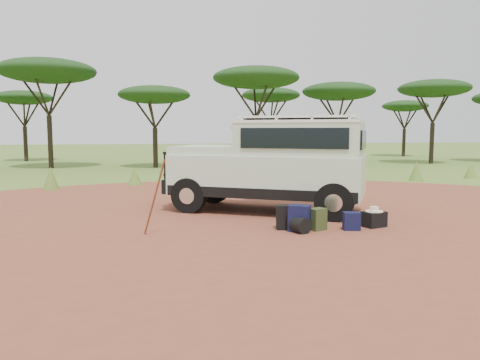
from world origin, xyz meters
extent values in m
plane|color=#587D2C|center=(0.00, 0.00, 0.00)|extent=(140.00, 140.00, 0.00)
cylinder|color=brown|center=(0.00, 0.00, 0.00)|extent=(23.00, 23.00, 0.01)
cone|color=#587D2C|center=(-6.00, 8.30, 0.42)|extent=(0.60, 0.60, 0.85)
cone|color=#587D2C|center=(-3.00, 9.20, 0.35)|extent=(0.60, 0.60, 0.70)
cone|color=#587D2C|center=(0.00, 8.80, 0.45)|extent=(0.60, 0.60, 0.90)
cone|color=#587D2C|center=(3.00, 8.40, 0.40)|extent=(0.60, 0.60, 0.80)
cone|color=#587D2C|center=(6.00, 9.10, 0.38)|extent=(0.60, 0.60, 0.75)
cone|color=#587D2C|center=(9.00, 8.50, 0.42)|extent=(0.60, 0.60, 0.85)
cone|color=#587D2C|center=(12.00, 8.90, 0.35)|extent=(0.60, 0.60, 0.70)
cylinder|color=black|center=(-8.00, 19.00, 1.53)|extent=(0.28, 0.28, 3.06)
ellipsoid|color=#133413|center=(-8.00, 19.00, 5.58)|extent=(5.50, 5.50, 1.38)
cylinder|color=black|center=(-2.00, 18.20, 1.17)|extent=(0.28, 0.28, 2.34)
ellipsoid|color=#133413|center=(-2.00, 18.20, 4.26)|extent=(4.20, 4.20, 1.05)
cylinder|color=black|center=(4.00, 17.80, 1.46)|extent=(0.28, 0.28, 2.93)
ellipsoid|color=#133413|center=(4.00, 17.80, 5.33)|extent=(5.20, 5.20, 1.30)
cylinder|color=black|center=(10.00, 19.50, 1.30)|extent=(0.28, 0.28, 2.61)
ellipsoid|color=#133413|center=(10.00, 19.50, 4.76)|extent=(4.80, 4.80, 1.20)
cylinder|color=black|center=(16.00, 18.00, 1.35)|extent=(0.28, 0.28, 2.70)
ellipsoid|color=#133413|center=(16.00, 18.00, 4.92)|extent=(4.60, 4.60, 1.15)
cylinder|color=black|center=(-11.00, 26.00, 1.24)|extent=(0.28, 0.28, 2.48)
ellipsoid|color=#133413|center=(-11.00, 26.00, 4.51)|extent=(4.00, 4.00, 1.00)
cylinder|color=black|center=(7.00, 25.50, 1.35)|extent=(0.28, 0.28, 2.70)
ellipsoid|color=#133413|center=(7.00, 25.50, 4.92)|extent=(4.50, 4.50, 1.12)
cylinder|color=black|center=(19.00, 26.50, 1.17)|extent=(0.28, 0.28, 2.34)
ellipsoid|color=#133413|center=(19.00, 26.50, 4.26)|extent=(3.80, 3.80, 0.95)
cube|color=silver|center=(0.66, 2.22, 1.00)|extent=(5.38, 4.27, 1.06)
cube|color=black|center=(0.66, 2.22, 0.60)|extent=(5.31, 4.25, 0.27)
cube|color=silver|center=(1.44, 1.78, 1.94)|extent=(3.68, 3.25, 0.84)
cube|color=white|center=(1.44, 1.78, 2.40)|extent=(3.70, 3.29, 0.07)
cube|color=white|center=(1.44, 1.78, 2.51)|extent=(3.42, 3.06, 0.06)
cube|color=silver|center=(-0.72, 3.00, 1.64)|extent=(2.56, 2.60, 0.22)
cube|color=black|center=(0.11, 2.54, 1.99)|extent=(1.00, 1.56, 0.59)
cube|color=black|center=(0.94, 0.90, 1.99)|extent=(2.32, 1.34, 0.50)
cube|color=black|center=(1.93, 2.66, 1.99)|extent=(2.32, 1.34, 0.50)
cube|color=black|center=(2.81, 1.00, 1.94)|extent=(0.86, 1.46, 0.46)
cube|color=black|center=(-1.58, 3.49, 0.67)|extent=(1.13, 1.83, 0.38)
cylinder|color=black|center=(-1.70, 3.56, 1.56)|extent=(0.78, 1.29, 0.08)
cylinder|color=black|center=(-1.70, 3.56, 0.97)|extent=(0.78, 1.29, 0.08)
cylinder|color=silver|center=(-1.87, 3.30, 1.34)|extent=(0.19, 0.25, 0.25)
cylinder|color=silver|center=(-1.56, 3.84, 1.34)|extent=(0.19, 0.25, 0.25)
cube|color=white|center=(-1.66, 3.54, 0.80)|extent=(0.27, 0.43, 0.13)
cylinder|color=black|center=(0.66, 3.34, 1.86)|extent=(0.12, 0.12, 0.92)
cylinder|color=black|center=(-1.43, 2.38, 0.47)|extent=(0.97, 0.73, 0.94)
cylinder|color=black|center=(-0.55, 3.94, 0.47)|extent=(0.97, 0.73, 0.94)
cylinder|color=black|center=(1.86, 0.51, 0.47)|extent=(0.97, 0.73, 0.94)
cylinder|color=black|center=(2.75, 2.07, 0.47)|extent=(0.97, 0.73, 0.94)
cylinder|color=brown|center=(-2.37, -0.19, 0.79)|extent=(0.48, 0.30, 1.58)
cube|color=black|center=(0.45, -0.15, 0.27)|extent=(0.44, 0.36, 0.54)
cube|color=#111435|center=(0.68, -0.41, 0.29)|extent=(0.54, 0.50, 0.58)
cube|color=#384821|center=(1.11, -0.36, 0.24)|extent=(0.42, 0.37, 0.48)
cube|color=#111435|center=(1.84, -0.51, 0.20)|extent=(0.40, 0.33, 0.40)
cube|color=black|center=(2.48, -0.29, 0.18)|extent=(0.58, 0.49, 0.35)
cylinder|color=black|center=(0.65, -0.56, 0.17)|extent=(0.45, 0.45, 0.34)
cylinder|color=beige|center=(2.48, -0.29, 0.36)|extent=(0.40, 0.40, 0.02)
cylinder|color=beige|center=(2.48, -0.29, 0.42)|extent=(0.20, 0.20, 0.10)
camera|label=1|loc=(-2.51, -9.88, 2.16)|focal=35.00mm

